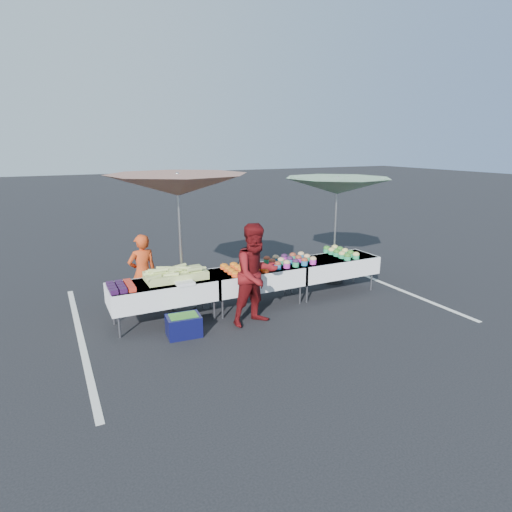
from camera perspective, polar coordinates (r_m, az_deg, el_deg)
name	(u,v)px	position (r m, az deg, el deg)	size (l,w,h in m)	color
ground	(256,305)	(8.40, 0.00, -6.61)	(80.00, 80.00, 0.00)	black
stripe_left	(81,337)	(7.65, -22.35, -10.01)	(0.10, 5.00, 0.00)	silver
stripe_right	(382,282)	(10.15, 16.42, -3.39)	(0.10, 5.00, 0.00)	silver
table_left	(163,291)	(7.62, -12.25, -4.58)	(1.86, 0.81, 0.75)	white
table_center	(256,277)	(8.21, 0.00, -2.81)	(1.86, 0.81, 0.75)	white
table_right	(333,265)	(9.12, 10.18, -1.24)	(1.86, 0.81, 0.75)	white
berry_punnets	(121,287)	(7.37, -17.58, -3.91)	(0.40, 0.54, 0.08)	#230B2D
corn_pile	(176,274)	(7.63, -10.68, -2.43)	(1.16, 0.57, 0.26)	#AEC666
plastic_bags	(185,283)	(7.36, -9.48, -3.56)	(0.30, 0.25, 0.05)	white
carrot_bowls	(244,268)	(8.03, -1.57, -1.60)	(0.75, 0.69, 0.11)	#FF4E1C
potato_cups	(290,260)	(8.48, 4.54, -0.53)	(0.94, 0.58, 0.16)	#236CA5
bean_baskets	(341,252)	(9.27, 11.25, 0.50)	(0.36, 0.86, 0.15)	#279C61
vendor	(143,273)	(8.23, -14.87, -2.18)	(0.53, 0.35, 1.47)	#C33D16
customer	(256,275)	(7.32, 0.04, -2.50)	(0.87, 0.67, 1.78)	#5E0E11
umbrella_left	(178,186)	(7.74, -10.38, 9.16)	(2.93, 2.93, 2.58)	black
umbrella_right	(337,187)	(9.53, 10.78, 9.07)	(2.83, 2.83, 2.38)	black
storage_bin	(184,325)	(7.18, -9.62, -9.07)	(0.58, 0.44, 0.36)	#0A0C36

